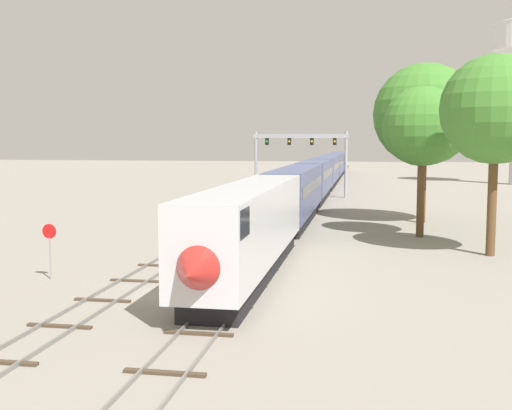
{
  "coord_description": "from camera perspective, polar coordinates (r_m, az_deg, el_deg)",
  "views": [
    {
      "loc": [
        7.93,
        -27.8,
        7.07
      ],
      "look_at": [
        1.0,
        12.0,
        3.0
      ],
      "focal_mm": 44.13,
      "sensor_mm": 36.0,
      "label": 1
    }
  ],
  "objects": [
    {
      "name": "track_near",
      "position": [
        69.11,
        0.31,
        -0.06
      ],
      "size": [
        2.6,
        160.0,
        0.16
      ],
      "color": "slate",
      "rests_on": "ground"
    },
    {
      "name": "ground_plane",
      "position": [
        29.76,
        -5.93,
        -8.02
      ],
      "size": [
        400.0,
        400.0,
        0.0
      ],
      "primitive_type": "plane",
      "color": "gray"
    },
    {
      "name": "signal_gantry",
      "position": [
        80.37,
        4.05,
        5.07
      ],
      "size": [
        12.1,
        0.49,
        8.4
      ],
      "color": "#999BA0",
      "rests_on": "ground"
    },
    {
      "name": "passenger_train",
      "position": [
        88.5,
        6.03,
        2.83
      ],
      "size": [
        3.04,
        133.16,
        4.8
      ],
      "color": "silver",
      "rests_on": "ground"
    },
    {
      "name": "trackside_tree_left",
      "position": [
        41.38,
        20.88,
        8.06
      ],
      "size": [
        6.71,
        6.71,
        12.4
      ],
      "color": "brown",
      "rests_on": "ground"
    },
    {
      "name": "trackside_tree_mid",
      "position": [
        56.64,
        15.05,
        7.92
      ],
      "size": [
        8.81,
        8.81,
        13.83
      ],
      "color": "brown",
      "rests_on": "ground"
    },
    {
      "name": "stop_sign",
      "position": [
        34.04,
        -18.2,
        -3.32
      ],
      "size": [
        0.76,
        0.08,
        2.88
      ],
      "color": "gray",
      "rests_on": "ground"
    },
    {
      "name": "trackside_tree_right",
      "position": [
        47.96,
        14.86,
        6.86
      ],
      "size": [
        5.87,
        5.87,
        11.14
      ],
      "color": "brown",
      "rests_on": "ground"
    },
    {
      "name": "track_main",
      "position": [
        88.28,
        6.0,
        1.17
      ],
      "size": [
        2.6,
        200.0,
        0.16
      ],
      "color": "slate",
      "rests_on": "ground"
    }
  ]
}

